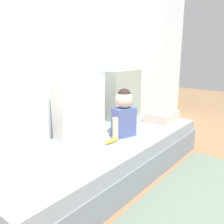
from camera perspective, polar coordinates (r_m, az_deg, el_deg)
The scene contains 10 objects.
ground_plane at distance 2.47m, azimuth -1.52°, elevation -14.57°, with size 12.00×12.00×0.00m, color #93704C.
back_wall at distance 2.56m, azimuth -11.54°, elevation 12.70°, with size 5.61×0.10×2.27m, color silver.
couch at distance 2.39m, azimuth -1.55°, elevation -10.72°, with size 2.41×0.86×0.37m.
throw_pillow_left at distance 2.04m, azimuth -22.78°, elevation -3.62°, with size 0.60×0.16×0.47m, color silver.
throw_pillow_center at distance 2.45m, azimuth -7.51°, elevation 1.39°, with size 0.58×0.16×0.56m, color silver.
throw_pillow_right at distance 3.00m, azimuth 2.81°, elevation 4.15°, with size 0.53×0.16×0.59m, color #99A393.
toddler at distance 2.35m, azimuth 2.81°, elevation 0.03°, with size 0.32×0.20×0.47m.
banana at distance 2.23m, azimuth -0.07°, elevation -6.73°, with size 0.17×0.04×0.04m, color yellow.
folded_blanket at distance 2.98m, azimuth 11.58°, elevation -0.93°, with size 0.40×0.28×0.11m, color beige.
floor_rug at distance 2.07m, azimuth 21.33°, elevation -21.72°, with size 2.17×1.00×0.01m, color slate.
Camera 1 is at (-1.65, -1.40, 1.19)m, focal length 39.05 mm.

